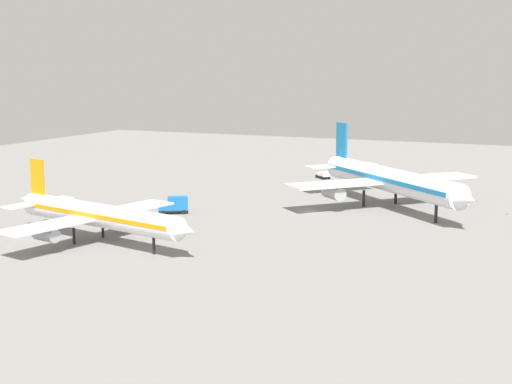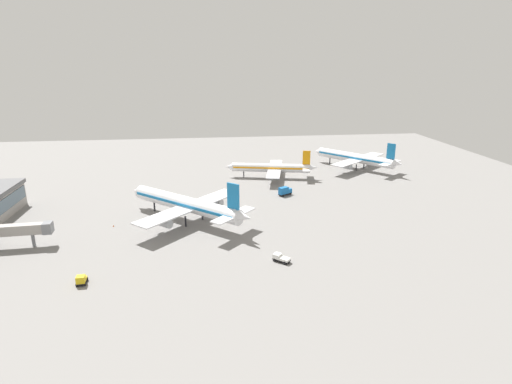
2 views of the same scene
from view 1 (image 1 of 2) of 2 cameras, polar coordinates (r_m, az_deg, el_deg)
The scene contains 6 objects.
ground at distance 143.06m, azimuth 4.30°, elevation -1.55°, with size 288.00×288.00×0.00m, color gray.
airplane_taxiing at distance 148.31m, azimuth 10.27°, elevation 0.97°, with size 39.60×41.58×15.74m.
airplane_distant at distance 119.60m, azimuth -12.25°, elevation -1.76°, with size 32.92×40.45×12.42m.
catering_truck at distance 141.57m, azimuth -6.39°, elevation -1.00°, with size 4.62×5.74×3.30m.
pushback_tractor at distance 185.99m, azimuth 5.26°, elevation 1.35°, with size 4.36×4.54×1.90m.
safety_cone_near_gate at distance 147.67m, azimuth 19.01°, elevation -1.58°, with size 0.44×0.44×0.60m, color #EA590C.
Camera 1 is at (-132.06, -47.48, 27.79)m, focal length 51.35 mm.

